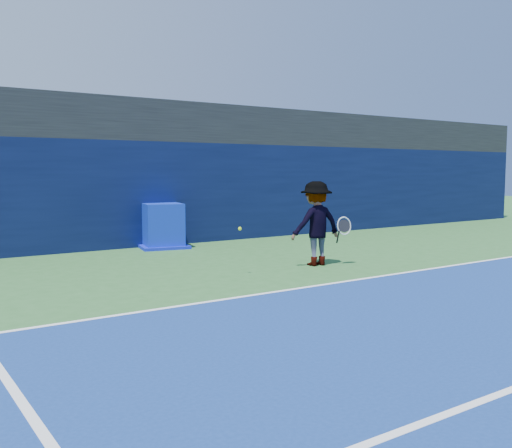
% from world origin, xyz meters
% --- Properties ---
extents(ground, '(80.00, 80.00, 0.00)m').
position_xyz_m(ground, '(0.00, 0.00, 0.00)').
color(ground, '#2E632C').
rests_on(ground, ground).
extents(baseline, '(24.00, 0.10, 0.01)m').
position_xyz_m(baseline, '(0.00, 3.00, 0.01)').
color(baseline, white).
rests_on(baseline, ground).
extents(stadium_band, '(36.00, 3.00, 1.20)m').
position_xyz_m(stadium_band, '(0.00, 11.50, 3.60)').
color(stadium_band, black).
rests_on(stadium_band, back_wall_assembly).
extents(back_wall_assembly, '(36.00, 1.03, 3.00)m').
position_xyz_m(back_wall_assembly, '(-0.00, 10.50, 1.50)').
color(back_wall_assembly, '#0A1137').
rests_on(back_wall_assembly, ground).
extents(equipment_cart, '(1.54, 1.54, 1.25)m').
position_xyz_m(equipment_cart, '(0.76, 9.63, 0.57)').
color(equipment_cart, '#0C25B5').
rests_on(equipment_cart, ground).
extents(tennis_player, '(1.42, 0.84, 1.93)m').
position_xyz_m(tennis_player, '(2.36, 4.86, 0.96)').
color(tennis_player, white).
rests_on(tennis_player, ground).
extents(tennis_ball, '(0.08, 0.08, 0.08)m').
position_xyz_m(tennis_ball, '(0.23, 4.77, 0.97)').
color(tennis_ball, '#AED517').
rests_on(tennis_ball, ground).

